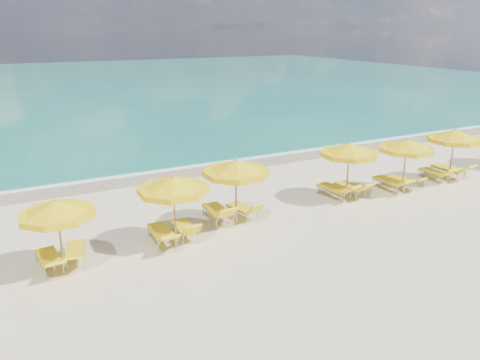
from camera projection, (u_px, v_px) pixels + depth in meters
name	position (u px, v px, depth m)	size (l,w,h in m)	color
ground_plane	(259.00, 222.00, 17.18)	(120.00, 120.00, 0.00)	beige
ocean	(68.00, 85.00, 57.72)	(120.00, 80.00, 0.30)	#14725E
wet_sand_band	(186.00, 170.00, 23.43)	(120.00, 2.60, 0.01)	tan
foam_line	(181.00, 166.00, 24.11)	(120.00, 1.20, 0.03)	white
whitecap_near	(39.00, 143.00, 28.93)	(14.00, 0.36, 0.05)	white
whitecap_far	(204.00, 109.00, 40.93)	(18.00, 0.30, 0.05)	white
umbrella_2	(57.00, 210.00, 13.25)	(2.90, 2.90, 2.23)	tan
umbrella_3	(173.00, 185.00, 14.89)	(3.06, 3.06, 2.38)	tan
umbrella_4	(236.00, 168.00, 16.46)	(3.21, 3.21, 2.46)	tan
umbrella_5	(349.00, 150.00, 18.95)	(3.00, 3.00, 2.43)	tan
umbrella_6	(407.00, 146.00, 19.79)	(3.00, 3.00, 2.39)	tan
umbrella_7	(455.00, 136.00, 21.20)	(3.17, 3.17, 2.48)	tan
lounger_2_left	(50.00, 262.00, 13.81)	(0.75, 1.85, 0.70)	#A5A8AD
lounger_2_right	(76.00, 255.00, 14.27)	(0.85, 1.84, 0.67)	#A5A8AD
lounger_3_left	(162.00, 237.00, 15.43)	(0.76, 2.03, 0.80)	#A5A8AD
lounger_3_right	(185.00, 231.00, 15.89)	(0.66, 1.72, 0.85)	#A5A8AD
lounger_4_left	(217.00, 215.00, 17.19)	(0.76, 1.99, 0.93)	#A5A8AD
lounger_4_right	(243.00, 212.00, 17.59)	(0.88, 1.71, 0.82)	#A5A8AD
lounger_5_left	(335.00, 192.00, 19.60)	(0.97, 2.03, 0.84)	#A5A8AD
lounger_5_right	(351.00, 190.00, 19.90)	(0.75, 1.86, 0.82)	#A5A8AD
lounger_6_left	(389.00, 185.00, 20.53)	(0.67, 1.98, 0.80)	#A5A8AD
lounger_6_right	(402.00, 183.00, 20.89)	(0.82, 1.79, 0.70)	#A5A8AD
lounger_7_left	(434.00, 175.00, 21.88)	(0.68, 1.83, 0.82)	#A5A8AD
lounger_7_right	(449.00, 172.00, 22.29)	(0.83, 2.06, 0.89)	#A5A8AD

